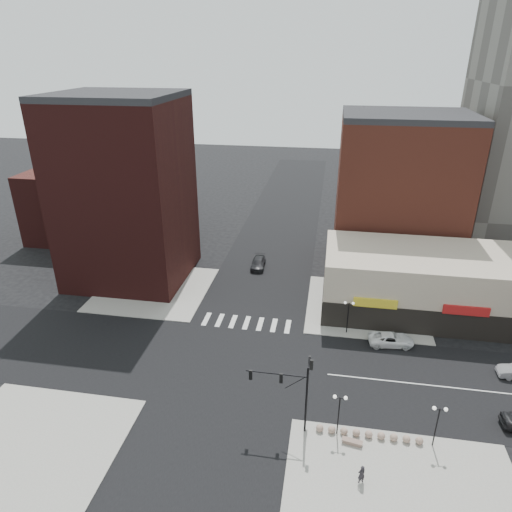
# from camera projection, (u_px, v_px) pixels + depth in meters

# --- Properties ---
(ground) EXTENTS (240.00, 240.00, 0.00)m
(ground) POSITION_uv_depth(u_px,v_px,m) (233.00, 364.00, 48.75)
(ground) COLOR black
(ground) RESTS_ON ground
(road_ew) EXTENTS (200.00, 14.00, 0.02)m
(road_ew) POSITION_uv_depth(u_px,v_px,m) (233.00, 364.00, 48.75)
(road_ew) COLOR black
(road_ew) RESTS_ON ground
(road_ns) EXTENTS (14.00, 200.00, 0.02)m
(road_ns) POSITION_uv_depth(u_px,v_px,m) (233.00, 364.00, 48.75)
(road_ns) COLOR black
(road_ns) RESTS_ON ground
(sidewalk_nw) EXTENTS (15.00, 15.00, 0.12)m
(sidewalk_nw) POSITION_uv_depth(u_px,v_px,m) (154.00, 289.00, 63.95)
(sidewalk_nw) COLOR gray
(sidewalk_nw) RESTS_ON ground
(sidewalk_ne) EXTENTS (15.00, 15.00, 0.12)m
(sidewalk_ne) POSITION_uv_depth(u_px,v_px,m) (365.00, 307.00, 59.54)
(sidewalk_ne) COLOR gray
(sidewalk_ne) RESTS_ON ground
(sidewalk_se) EXTENTS (18.00, 14.00, 0.12)m
(sidewalk_se) POSITION_uv_depth(u_px,v_px,m) (404.00, 504.00, 33.72)
(sidewalk_se) COLOR gray
(sidewalk_se) RESTS_ON ground
(sidewalk_sw) EXTENTS (15.00, 15.00, 0.12)m
(sidewalk_sw) POSITION_uv_depth(u_px,v_px,m) (26.00, 453.00, 37.92)
(sidewalk_sw) COLOR gray
(sidewalk_sw) RESTS_ON ground
(building_nw) EXTENTS (16.00, 15.00, 25.00)m
(building_nw) POSITION_uv_depth(u_px,v_px,m) (126.00, 194.00, 63.09)
(building_nw) COLOR #371311
(building_nw) RESTS_ON ground
(building_nw_low) EXTENTS (20.00, 18.00, 12.00)m
(building_nw_low) POSITION_uv_depth(u_px,v_px,m) (98.00, 201.00, 81.67)
(building_nw_low) COLOR #371311
(building_nw_low) RESTS_ON ground
(building_ne_midrise) EXTENTS (18.00, 15.00, 22.00)m
(building_ne_midrise) POSITION_uv_depth(u_px,v_px,m) (398.00, 195.00, 67.80)
(building_ne_midrise) COLOR brown
(building_ne_midrise) RESTS_ON ground
(building_ne_row) EXTENTS (24.20, 12.20, 8.00)m
(building_ne_row) POSITION_uv_depth(u_px,v_px,m) (420.00, 287.00, 57.66)
(building_ne_row) COLOR #B9AA93
(building_ne_row) RESTS_ON ground
(traffic_signal) EXTENTS (5.59, 3.09, 7.77)m
(traffic_signal) POSITION_uv_depth(u_px,v_px,m) (296.00, 383.00, 38.57)
(traffic_signal) COLOR black
(traffic_signal) RESTS_ON ground
(street_lamp_se_a) EXTENTS (1.22, 0.32, 4.16)m
(street_lamp_se_a) POSITION_uv_depth(u_px,v_px,m) (340.00, 405.00, 38.53)
(street_lamp_se_a) COLOR black
(street_lamp_se_a) RESTS_ON sidewalk_se
(street_lamp_se_b) EXTENTS (1.22, 0.32, 4.16)m
(street_lamp_se_b) POSITION_uv_depth(u_px,v_px,m) (438.00, 417.00, 37.32)
(street_lamp_se_b) COLOR black
(street_lamp_se_b) RESTS_ON sidewalk_se
(street_lamp_ne) EXTENTS (1.22, 0.32, 4.16)m
(street_lamp_ne) POSITION_uv_depth(u_px,v_px,m) (349.00, 309.00, 52.75)
(street_lamp_ne) COLOR black
(street_lamp_ne) RESTS_ON sidewalk_ne
(bollard_row) EXTENTS (9.06, 0.66, 0.66)m
(bollard_row) POSITION_uv_depth(u_px,v_px,m) (369.00, 434.00, 39.30)
(bollard_row) COLOR gray
(bollard_row) RESTS_ON sidewalk_se
(white_suv) EXTENTS (5.30, 2.89, 1.41)m
(white_suv) POSITION_uv_depth(u_px,v_px,m) (391.00, 339.00, 51.72)
(white_suv) COLOR white
(white_suv) RESTS_ON ground
(dark_sedan_north) EXTENTS (2.22, 5.02, 1.43)m
(dark_sedan_north) POSITION_uv_depth(u_px,v_px,m) (258.00, 263.00, 70.14)
(dark_sedan_north) COLOR black
(dark_sedan_north) RESTS_ON ground
(pedestrian) EXTENTS (0.74, 0.66, 1.71)m
(pedestrian) POSITION_uv_depth(u_px,v_px,m) (361.00, 474.00, 34.98)
(pedestrian) COLOR black
(pedestrian) RESTS_ON sidewalk_se
(stone_bench) EXTENTS (1.80, 0.83, 0.40)m
(stone_bench) POSITION_uv_depth(u_px,v_px,m) (352.00, 442.00, 38.66)
(stone_bench) COLOR #83685A
(stone_bench) RESTS_ON sidewalk_se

